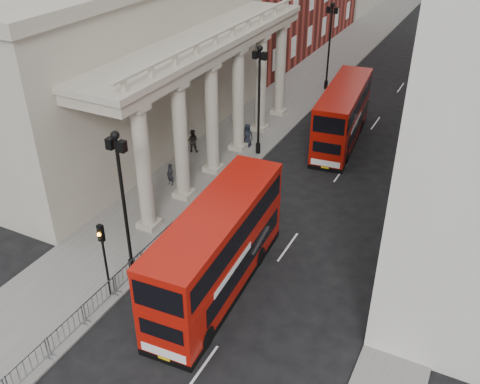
{
  "coord_description": "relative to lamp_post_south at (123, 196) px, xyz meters",
  "views": [
    {
      "loc": [
        14.74,
        -13.57,
        18.67
      ],
      "look_at": [
        3.18,
        9.4,
        3.28
      ],
      "focal_mm": 40.0,
      "sensor_mm": 36.0,
      "label": 1
    }
  ],
  "objects": [
    {
      "name": "sidewalk_east",
      "position": [
        14.1,
        26.0,
        -4.85
      ],
      "size": [
        3.0,
        140.0,
        0.12
      ],
      "primitive_type": "cube",
      "color": "slate",
      "rests_on": "ground"
    },
    {
      "name": "lamp_post_north",
      "position": [
        0.0,
        32.0,
        0.0
      ],
      "size": [
        1.05,
        0.44,
        8.32
      ],
      "color": "black",
      "rests_on": "sidewalk_west"
    },
    {
      "name": "traffic_light",
      "position": [
        0.1,
        -2.02,
        -1.8
      ],
      "size": [
        0.28,
        0.33,
        4.3
      ],
      "color": "black",
      "rests_on": "sidewalk_west"
    },
    {
      "name": "pedestrian_b",
      "position": [
        -4.62,
        13.99,
        -3.89
      ],
      "size": [
        1.06,
        0.94,
        1.81
      ],
      "primitive_type": "imported",
      "rotation": [
        0.0,
        0.0,
        3.48
      ],
      "color": "black",
      "rests_on": "sidewalk_west"
    },
    {
      "name": "sidewalk_west",
      "position": [
        -2.4,
        26.0,
        -4.85
      ],
      "size": [
        6.0,
        140.0,
        0.12
      ],
      "primitive_type": "cube",
      "color": "slate",
      "rests_on": "ground"
    },
    {
      "name": "bus_near",
      "position": [
        4.67,
        1.14,
        -2.37
      ],
      "size": [
        3.37,
        11.39,
        4.86
      ],
      "rotation": [
        0.0,
        0.0,
        0.06
      ],
      "color": "#A71007",
      "rests_on": "ground"
    },
    {
      "name": "lamp_post_mid",
      "position": [
        0.0,
        16.0,
        0.0
      ],
      "size": [
        1.05,
        0.44,
        8.32
      ],
      "color": "black",
      "rests_on": "sidewalk_west"
    },
    {
      "name": "bus_far",
      "position": [
        4.96,
        20.98,
        -2.5
      ],
      "size": [
        3.66,
        10.91,
        4.62
      ],
      "rotation": [
        0.0,
        0.0,
        0.1
      ],
      "color": "#950E06",
      "rests_on": "ground"
    },
    {
      "name": "pedestrian_a",
      "position": [
        -3.3,
        8.86,
        -4.0
      ],
      "size": [
        0.65,
        0.5,
        1.59
      ],
      "primitive_type": "imported",
      "rotation": [
        0.0,
        0.0,
        -0.22
      ],
      "color": "black",
      "rests_on": "sidewalk_west"
    },
    {
      "name": "ground",
      "position": [
        0.6,
        -4.0,
        -4.91
      ],
      "size": [
        260.0,
        260.0,
        0.0
      ],
      "primitive_type": "plane",
      "color": "black",
      "rests_on": "ground"
    },
    {
      "name": "portico_building",
      "position": [
        -9.9,
        14.0,
        1.09
      ],
      "size": [
        9.0,
        28.0,
        12.0
      ],
      "primitive_type": "cube",
      "color": "#A19987",
      "rests_on": "ground"
    },
    {
      "name": "crowd_barriers",
      "position": [
        0.25,
        -1.77,
        -4.24
      ],
      "size": [
        0.5,
        18.75,
        1.1
      ],
      "color": "gray",
      "rests_on": "sidewalk_west"
    },
    {
      "name": "kerb",
      "position": [
        0.55,
        26.0,
        -4.84
      ],
      "size": [
        0.2,
        140.0,
        0.14
      ],
      "primitive_type": "cube",
      "color": "slate",
      "rests_on": "ground"
    },
    {
      "name": "lamp_post_south",
      "position": [
        0.0,
        0.0,
        0.0
      ],
      "size": [
        1.05,
        0.44,
        8.32
      ],
      "color": "black",
      "rests_on": "sidewalk_west"
    },
    {
      "name": "pedestrian_c",
      "position": [
        -1.26,
        16.7,
        -3.87
      ],
      "size": [
        1.01,
        0.76,
        1.85
      ],
      "primitive_type": "imported",
      "rotation": [
        0.0,
        0.0,
        6.49
      ],
      "color": "black",
      "rests_on": "sidewalk_west"
    }
  ]
}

